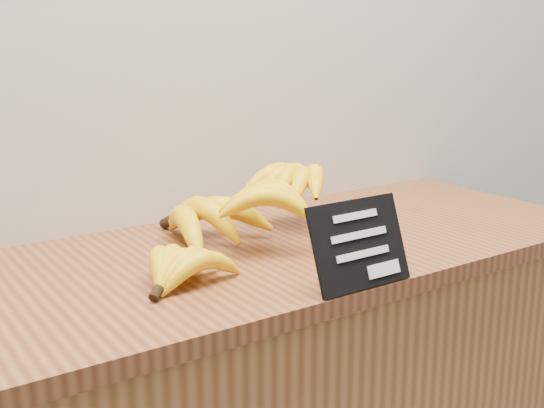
# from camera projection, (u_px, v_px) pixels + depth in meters

# --- Properties ---
(counter_top) EXTENTS (1.37, 0.54, 0.03)m
(counter_top) POSITION_uv_depth(u_px,v_px,m) (256.00, 255.00, 1.22)
(counter_top) COLOR brown
(counter_top) RESTS_ON counter
(chalkboard_sign) EXTENTS (0.17, 0.05, 0.13)m
(chalkboard_sign) POSITION_uv_depth(u_px,v_px,m) (360.00, 244.00, 1.02)
(chalkboard_sign) COLOR black
(chalkboard_sign) RESTS_ON counter_top
(banana_pile) EXTENTS (0.55, 0.37, 0.12)m
(banana_pile) POSITION_uv_depth(u_px,v_px,m) (263.00, 216.00, 1.22)
(banana_pile) COLOR yellow
(banana_pile) RESTS_ON counter_top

